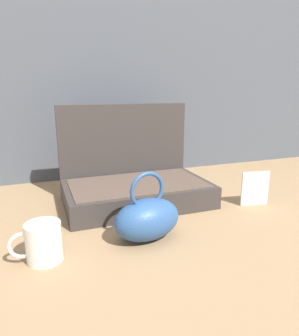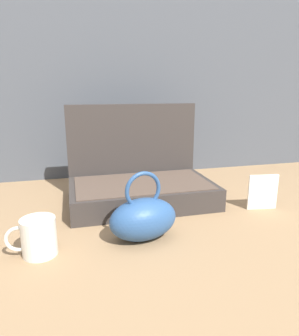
% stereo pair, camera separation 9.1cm
% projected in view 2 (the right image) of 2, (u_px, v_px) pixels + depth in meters
% --- Properties ---
extents(ground_plane, '(6.00, 6.00, 0.00)m').
position_uv_depth(ground_plane, '(143.00, 220.00, 0.97)').
color(ground_plane, '#8C6D4C').
extents(back_wall, '(3.20, 0.06, 1.40)m').
position_uv_depth(back_wall, '(112.00, 19.00, 1.34)').
color(back_wall, '#474C54').
rests_on(back_wall, ground_plane).
extents(open_suitcase, '(0.51, 0.32, 0.35)m').
position_uv_depth(open_suitcase, '(140.00, 181.00, 1.13)').
color(open_suitcase, '#332D2B').
rests_on(open_suitcase, ground_plane).
extents(teal_pouch_handbag, '(0.21, 0.15, 0.19)m').
position_uv_depth(teal_pouch_handbag, '(143.00, 218.00, 0.83)').
color(teal_pouch_handbag, '#284C7F').
rests_on(teal_pouch_handbag, ground_plane).
extents(coffee_mug, '(0.12, 0.09, 0.10)m').
position_uv_depth(coffee_mug, '(38.00, 237.00, 0.76)').
color(coffee_mug, silver).
rests_on(coffee_mug, ground_plane).
extents(info_card_left, '(0.10, 0.02, 0.12)m').
position_uv_depth(info_card_left, '(263.00, 192.00, 1.05)').
color(info_card_left, white).
rests_on(info_card_left, ground_plane).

